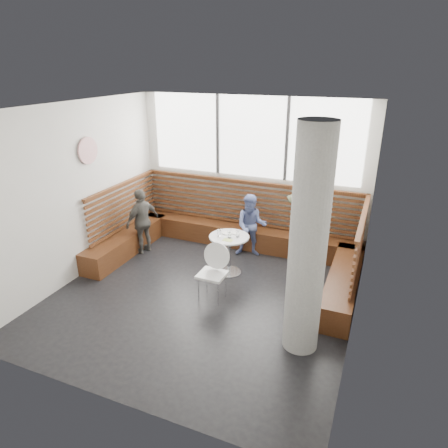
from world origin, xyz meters
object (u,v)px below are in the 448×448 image
at_px(cafe_chair, 214,267).
at_px(child_back, 251,226).
at_px(cafe_table, 229,247).
at_px(concrete_column, 308,245).
at_px(adult_man, 303,235).
at_px(child_left, 143,221).

xyz_separation_m(cafe_chair, child_back, (0.05, 1.80, 0.09)).
xyz_separation_m(cafe_table, cafe_chair, (0.08, -0.90, 0.02)).
relative_size(concrete_column, adult_man, 1.74).
distance_m(concrete_column, child_back, 3.10).
height_order(concrete_column, child_back, concrete_column).
distance_m(cafe_table, child_back, 0.92).
bearing_deg(cafe_table, child_left, 174.67).
height_order(cafe_chair, child_back, child_back).
bearing_deg(child_left, adult_man, 109.41).
bearing_deg(child_back, concrete_column, -72.76).
distance_m(cafe_chair, child_back, 1.81).
relative_size(concrete_column, child_back, 2.41).
bearing_deg(cafe_chair, cafe_table, 96.21).
relative_size(adult_man, child_left, 1.31).
xyz_separation_m(concrete_column, cafe_chair, (-1.66, 0.68, -1.02)).
height_order(concrete_column, child_left, concrete_column).
relative_size(concrete_column, cafe_chair, 3.25).
height_order(cafe_chair, adult_man, adult_man).
bearing_deg(cafe_table, concrete_column, -42.31).
distance_m(adult_man, child_back, 1.38).
xyz_separation_m(concrete_column, child_left, (-3.78, 1.77, -0.90)).
bearing_deg(cafe_table, adult_man, 11.40).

